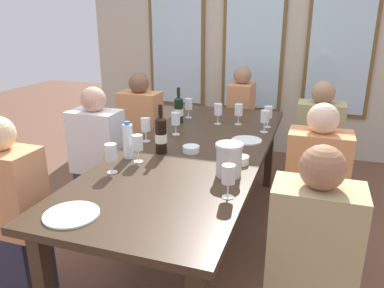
{
  "coord_description": "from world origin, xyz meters",
  "views": [
    {
      "loc": [
        0.75,
        -2.33,
        1.6
      ],
      "look_at": [
        0.0,
        -0.07,
        0.79
      ],
      "focal_mm": 35.24,
      "sensor_mm": 36.0,
      "label": 1
    }
  ],
  "objects_px": {
    "dining_table": "(195,157)",
    "seated_person_3": "(315,192)",
    "tasting_bowl_0": "(240,160)",
    "wine_glass_6": "(189,104)",
    "metal_pitcher": "(229,159)",
    "wine_glass_8": "(146,126)",
    "seated_person_5": "(310,269)",
    "wine_glass_7": "(111,154)",
    "wine_glass_5": "(239,111)",
    "water_bottle": "(128,141)",
    "seated_person_4": "(11,217)",
    "wine_bottle_1": "(179,110)",
    "wine_glass_3": "(268,113)",
    "seated_person_1": "(317,149)",
    "wine_glass_2": "(265,117)",
    "wine_glass_0": "(218,110)",
    "seated_person_6": "(240,120)",
    "white_plate_1": "(71,214)",
    "seated_person_0": "(141,134)",
    "white_plate_0": "(247,140)",
    "wine_glass_4": "(176,120)",
    "wine_glass_1": "(138,143)",
    "wine_glass_9": "(228,175)",
    "wine_bottle_0": "(161,135)"
  },
  "relations": [
    {
      "from": "dining_table",
      "to": "seated_person_3",
      "type": "distance_m",
      "value": 0.82
    },
    {
      "from": "tasting_bowl_0",
      "to": "wine_glass_6",
      "type": "relative_size",
      "value": 0.64
    },
    {
      "from": "metal_pitcher",
      "to": "wine_glass_8",
      "type": "xyz_separation_m",
      "value": [
        -0.71,
        0.42,
        0.02
      ]
    },
    {
      "from": "seated_person_5",
      "to": "wine_glass_7",
      "type": "bearing_deg",
      "value": 167.37
    },
    {
      "from": "wine_glass_5",
      "to": "wine_glass_8",
      "type": "xyz_separation_m",
      "value": [
        -0.54,
        -0.66,
        0.0
      ]
    },
    {
      "from": "seated_person_5",
      "to": "water_bottle",
      "type": "bearing_deg",
      "value": 156.39
    },
    {
      "from": "seated_person_4",
      "to": "wine_bottle_1",
      "type": "bearing_deg",
      "value": 71.91
    },
    {
      "from": "wine_bottle_1",
      "to": "wine_glass_3",
      "type": "distance_m",
      "value": 0.74
    },
    {
      "from": "seated_person_1",
      "to": "wine_glass_6",
      "type": "bearing_deg",
      "value": -174.32
    },
    {
      "from": "water_bottle",
      "to": "wine_glass_3",
      "type": "height_order",
      "value": "water_bottle"
    },
    {
      "from": "wine_glass_2",
      "to": "wine_glass_8",
      "type": "distance_m",
      "value": 0.93
    },
    {
      "from": "seated_person_1",
      "to": "seated_person_4",
      "type": "bearing_deg",
      "value": -132.88
    },
    {
      "from": "wine_glass_0",
      "to": "seated_person_6",
      "type": "bearing_deg",
      "value": 89.58
    },
    {
      "from": "white_plate_1",
      "to": "seated_person_1",
      "type": "xyz_separation_m",
      "value": [
        1.05,
        1.94,
        -0.22
      ]
    },
    {
      "from": "seated_person_0",
      "to": "wine_glass_7",
      "type": "bearing_deg",
      "value": -70.39
    },
    {
      "from": "white_plate_0",
      "to": "seated_person_5",
      "type": "relative_size",
      "value": 0.2
    },
    {
      "from": "seated_person_5",
      "to": "white_plate_0",
      "type": "bearing_deg",
      "value": 114.85
    },
    {
      "from": "water_bottle",
      "to": "seated_person_0",
      "type": "xyz_separation_m",
      "value": [
        -0.47,
        1.12,
        -0.33
      ]
    },
    {
      "from": "wine_glass_0",
      "to": "wine_glass_6",
      "type": "height_order",
      "value": "same"
    },
    {
      "from": "dining_table",
      "to": "wine_bottle_1",
      "type": "relative_size",
      "value": 8.32
    },
    {
      "from": "wine_glass_4",
      "to": "seated_person_0",
      "type": "xyz_separation_m",
      "value": [
        -0.57,
        0.56,
        -0.33
      ]
    },
    {
      "from": "wine_bottle_1",
      "to": "seated_person_4",
      "type": "bearing_deg",
      "value": -108.09
    },
    {
      "from": "white_plate_1",
      "to": "water_bottle",
      "type": "height_order",
      "value": "water_bottle"
    },
    {
      "from": "wine_glass_4",
      "to": "seated_person_4",
      "type": "bearing_deg",
      "value": -117.12
    },
    {
      "from": "wine_glass_1",
      "to": "wine_bottle_1",
      "type": "bearing_deg",
      "value": 94.93
    },
    {
      "from": "wine_glass_9",
      "to": "seated_person_4",
      "type": "relative_size",
      "value": 0.16
    },
    {
      "from": "white_plate_0",
      "to": "wine_glass_4",
      "type": "xyz_separation_m",
      "value": [
        -0.54,
        -0.01,
        0.11
      ]
    },
    {
      "from": "tasting_bowl_0",
      "to": "seated_person_0",
      "type": "distance_m",
      "value": 1.55
    },
    {
      "from": "white_plate_0",
      "to": "wine_glass_4",
      "type": "height_order",
      "value": "wine_glass_4"
    },
    {
      "from": "wine_glass_6",
      "to": "white_plate_1",
      "type": "bearing_deg",
      "value": -87.99
    },
    {
      "from": "white_plate_0",
      "to": "wine_glass_3",
      "type": "bearing_deg",
      "value": 77.39
    },
    {
      "from": "seated_person_3",
      "to": "seated_person_1",
      "type": "bearing_deg",
      "value": 90.0
    },
    {
      "from": "wine_glass_1",
      "to": "wine_glass_9",
      "type": "xyz_separation_m",
      "value": [
        0.64,
        -0.3,
        0.0
      ]
    },
    {
      "from": "wine_glass_9",
      "to": "seated_person_4",
      "type": "distance_m",
      "value": 1.26
    },
    {
      "from": "wine_glass_0",
      "to": "white_plate_1",
      "type": "bearing_deg",
      "value": -97.95
    },
    {
      "from": "seated_person_3",
      "to": "wine_glass_8",
      "type": "bearing_deg",
      "value": 178.86
    },
    {
      "from": "wine_bottle_0",
      "to": "wine_glass_6",
      "type": "distance_m",
      "value": 0.94
    },
    {
      "from": "wine_glass_3",
      "to": "seated_person_6",
      "type": "height_order",
      "value": "seated_person_6"
    },
    {
      "from": "wine_glass_5",
      "to": "wine_glass_3",
      "type": "bearing_deg",
      "value": -0.94
    },
    {
      "from": "metal_pitcher",
      "to": "wine_glass_4",
      "type": "bearing_deg",
      "value": 131.3
    },
    {
      "from": "white_plate_0",
      "to": "seated_person_5",
      "type": "height_order",
      "value": "seated_person_5"
    },
    {
      "from": "wine_glass_3",
      "to": "wine_glass_7",
      "type": "bearing_deg",
      "value": -120.17
    },
    {
      "from": "seated_person_0",
      "to": "seated_person_4",
      "type": "distance_m",
      "value": 1.67
    },
    {
      "from": "white_plate_0",
      "to": "wine_bottle_0",
      "type": "distance_m",
      "value": 0.66
    },
    {
      "from": "wine_glass_6",
      "to": "wine_glass_1",
      "type": "bearing_deg",
      "value": -87.19
    },
    {
      "from": "wine_glass_2",
      "to": "wine_glass_8",
      "type": "xyz_separation_m",
      "value": [
        -0.78,
        -0.5,
        -0.0
      ]
    },
    {
      "from": "wine_glass_7",
      "to": "wine_glass_4",
      "type": "bearing_deg",
      "value": 84.06
    },
    {
      "from": "white_plate_0",
      "to": "white_plate_1",
      "type": "relative_size",
      "value": 0.87
    },
    {
      "from": "wine_glass_4",
      "to": "seated_person_1",
      "type": "xyz_separation_m",
      "value": [
        1.05,
        0.62,
        -0.33
      ]
    },
    {
      "from": "wine_bottle_1",
      "to": "wine_glass_2",
      "type": "bearing_deg",
      "value": -4.14
    }
  ]
}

